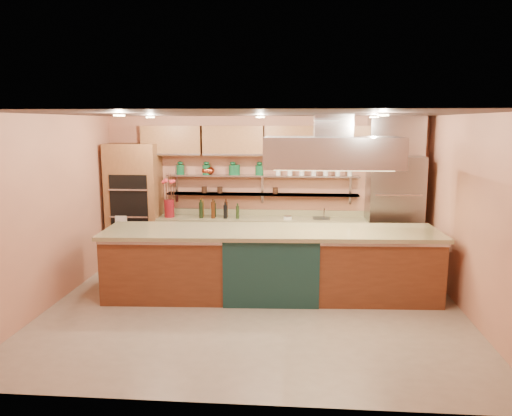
# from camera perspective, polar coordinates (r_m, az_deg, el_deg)

# --- Properties ---
(floor) EXTENTS (6.00, 5.00, 0.02)m
(floor) POSITION_cam_1_polar(r_m,az_deg,el_deg) (7.42, -0.23, -11.53)
(floor) COLOR gray
(floor) RESTS_ON ground
(ceiling) EXTENTS (6.00, 5.00, 0.02)m
(ceiling) POSITION_cam_1_polar(r_m,az_deg,el_deg) (6.92, -0.25, 10.72)
(ceiling) COLOR black
(ceiling) RESTS_ON wall_back
(wall_back) EXTENTS (6.00, 0.04, 2.80)m
(wall_back) POSITION_cam_1_polar(r_m,az_deg,el_deg) (9.50, 1.05, 1.98)
(wall_back) COLOR tan
(wall_back) RESTS_ON floor
(wall_front) EXTENTS (6.00, 0.04, 2.80)m
(wall_front) POSITION_cam_1_polar(r_m,az_deg,el_deg) (4.61, -2.90, -6.41)
(wall_front) COLOR tan
(wall_front) RESTS_ON floor
(wall_left) EXTENTS (0.04, 5.00, 2.80)m
(wall_left) POSITION_cam_1_polar(r_m,az_deg,el_deg) (7.87, -22.55, -0.38)
(wall_left) COLOR tan
(wall_left) RESTS_ON floor
(wall_right) EXTENTS (0.04, 5.00, 2.80)m
(wall_right) POSITION_cam_1_polar(r_m,az_deg,el_deg) (7.41, 23.55, -1.04)
(wall_right) COLOR tan
(wall_right) RESTS_ON floor
(oven_stack) EXTENTS (0.95, 0.64, 2.30)m
(oven_stack) POSITION_cam_1_polar(r_m,az_deg,el_deg) (9.69, -13.70, 0.36)
(oven_stack) COLOR brown
(oven_stack) RESTS_ON floor
(refrigerator) EXTENTS (0.95, 0.72, 2.10)m
(refrigerator) POSITION_cam_1_polar(r_m,az_deg,el_deg) (9.34, 15.43, -0.67)
(refrigerator) COLOR slate
(refrigerator) RESTS_ON floor
(back_counter) EXTENTS (3.84, 0.64, 0.93)m
(back_counter) POSITION_cam_1_polar(r_m,az_deg,el_deg) (9.38, 0.61, -3.93)
(back_counter) COLOR tan
(back_counter) RESTS_ON floor
(wall_shelf_lower) EXTENTS (3.60, 0.26, 0.03)m
(wall_shelf_lower) POSITION_cam_1_polar(r_m,az_deg,el_deg) (9.38, 0.69, 1.58)
(wall_shelf_lower) COLOR #A5A7AC
(wall_shelf_lower) RESTS_ON wall_back
(wall_shelf_upper) EXTENTS (3.60, 0.26, 0.03)m
(wall_shelf_upper) POSITION_cam_1_polar(r_m,az_deg,el_deg) (9.33, 0.70, 3.70)
(wall_shelf_upper) COLOR #A5A7AC
(wall_shelf_upper) RESTS_ON wall_back
(upper_cabinets) EXTENTS (4.60, 0.36, 0.55)m
(upper_cabinets) POSITION_cam_1_polar(r_m,az_deg,el_deg) (9.24, 1.00, 7.68)
(upper_cabinets) COLOR brown
(upper_cabinets) RESTS_ON wall_back
(range_hood) EXTENTS (2.00, 1.00, 0.45)m
(range_hood) POSITION_cam_1_polar(r_m,az_deg,el_deg) (7.51, 8.71, 6.34)
(range_hood) COLOR #A5A7AC
(range_hood) RESTS_ON ceiling
(ceiling_downlights) EXTENTS (4.00, 2.80, 0.02)m
(ceiling_downlights) POSITION_cam_1_polar(r_m,az_deg,el_deg) (7.12, -0.11, 10.45)
(ceiling_downlights) COLOR #FFE5A5
(ceiling_downlights) RESTS_ON ceiling
(island) EXTENTS (5.10, 1.35, 1.05)m
(island) POSITION_cam_1_polar(r_m,az_deg,el_deg) (7.80, 1.73, -6.31)
(island) COLOR brown
(island) RESTS_ON floor
(flower_vase) EXTENTS (0.22, 0.22, 0.33)m
(flower_vase) POSITION_cam_1_polar(r_m,az_deg,el_deg) (9.48, -9.88, -0.04)
(flower_vase) COLOR maroon
(flower_vase) RESTS_ON back_counter
(oil_bottle_cluster) EXTENTS (0.83, 0.50, 0.26)m
(oil_bottle_cluster) POSITION_cam_1_polar(r_m,az_deg,el_deg) (9.29, -4.18, -0.34)
(oil_bottle_cluster) COLOR black
(oil_bottle_cluster) RESTS_ON back_counter
(kitchen_scale) EXTENTS (0.15, 0.12, 0.08)m
(kitchen_scale) POSITION_cam_1_polar(r_m,az_deg,el_deg) (9.20, 3.65, -1.00)
(kitchen_scale) COLOR silver
(kitchen_scale) RESTS_ON back_counter
(bar_faucet) EXTENTS (0.03, 0.03, 0.20)m
(bar_faucet) POSITION_cam_1_polar(r_m,az_deg,el_deg) (9.30, 7.78, -0.58)
(bar_faucet) COLOR silver
(bar_faucet) RESTS_ON back_counter
(copper_kettle) EXTENTS (0.25, 0.25, 0.15)m
(copper_kettle) POSITION_cam_1_polar(r_m,az_deg,el_deg) (9.45, -5.34, 4.28)
(copper_kettle) COLOR #C14D2C
(copper_kettle) RESTS_ON wall_shelf_upper
(green_canister) EXTENTS (0.18, 0.18, 0.19)m
(green_canister) POSITION_cam_1_polar(r_m,az_deg,el_deg) (9.37, -2.33, 4.39)
(green_canister) COLOR #0F4927
(green_canister) RESTS_ON wall_shelf_upper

